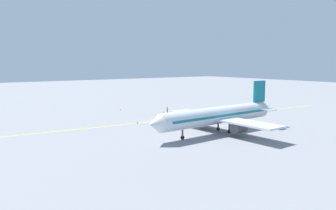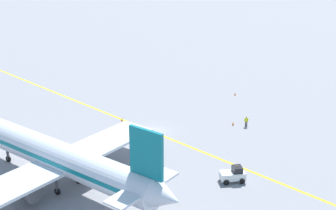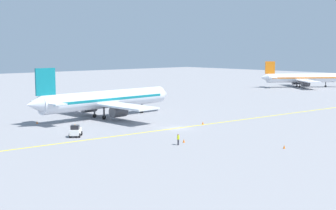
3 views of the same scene
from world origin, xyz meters
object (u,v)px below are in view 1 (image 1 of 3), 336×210
traffic_cone_mid_apron (163,112)px  traffic_cone_by_wingtip (270,126)px  traffic_cone_near_nose (137,122)px  airplane_at_gate (219,116)px  baggage_tug_white (224,114)px  ground_crew_worker (167,109)px  traffic_cone_far_edge (121,109)px

traffic_cone_mid_apron → traffic_cone_by_wingtip: bearing=-165.8°
traffic_cone_near_nose → airplane_at_gate: bearing=-155.6°
baggage_tug_white → traffic_cone_mid_apron: baggage_tug_white is taller
ground_crew_worker → traffic_cone_by_wingtip: bearing=-169.3°
ground_crew_worker → traffic_cone_mid_apron: 2.13m
baggage_tug_white → traffic_cone_near_nose: 24.79m
traffic_cone_far_edge → baggage_tug_white: bearing=-148.5°
ground_crew_worker → traffic_cone_mid_apron: size_ratio=3.05×
airplane_at_gate → traffic_cone_mid_apron: airplane_at_gate is taller
traffic_cone_mid_apron → traffic_cone_far_edge: bearing=30.7°
airplane_at_gate → ground_crew_worker: size_ratio=21.14×
baggage_tug_white → airplane_at_gate: bearing=132.0°
airplane_at_gate → traffic_cone_by_wingtip: bearing=-100.2°
traffic_cone_near_nose → traffic_cone_mid_apron: size_ratio=1.00×
ground_crew_worker → traffic_cone_mid_apron: ground_crew_worker is taller
airplane_at_gate → ground_crew_worker: 31.00m
baggage_tug_white → ground_crew_worker: baggage_tug_white is taller
traffic_cone_far_edge → airplane_at_gate: bearing=-177.7°
baggage_tug_white → traffic_cone_mid_apron: (15.22, 9.57, -0.63)m
traffic_cone_near_nose → traffic_cone_by_wingtip: 31.40m
ground_crew_worker → traffic_cone_near_nose: (-10.64, 16.52, -0.63)m
traffic_cone_near_nose → baggage_tug_white: bearing=-102.4°
ground_crew_worker → baggage_tug_white: bearing=-154.3°
baggage_tug_white → traffic_cone_far_edge: bearing=31.5°
airplane_at_gate → traffic_cone_near_nose: bearing=24.4°
ground_crew_worker → traffic_cone_by_wingtip: ground_crew_worker is taller
traffic_cone_far_edge → traffic_cone_by_wingtip: bearing=-160.6°
baggage_tug_white → traffic_cone_far_edge: 32.76m
baggage_tug_white → ground_crew_worker: size_ratio=1.93×
traffic_cone_by_wingtip → traffic_cone_far_edge: 46.99m
airplane_at_gate → ground_crew_worker: (29.88, -7.78, -2.80)m
traffic_cone_mid_apron → traffic_cone_by_wingtip: (-31.63, -8.02, 0.00)m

